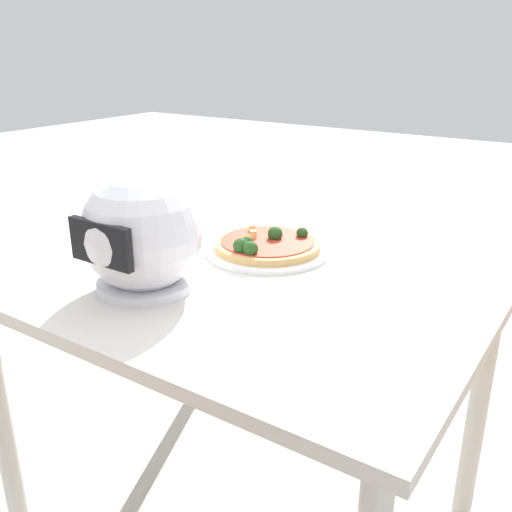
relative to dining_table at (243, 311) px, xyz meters
name	(u,v)px	position (x,y,z in m)	size (l,w,h in m)	color
dining_table	(243,311)	(0.00, 0.00, 0.00)	(1.09, 0.84, 0.73)	beige
pizza_plate	(268,250)	(0.04, -0.16, 0.09)	(0.31, 0.31, 0.01)	white
pizza	(267,244)	(0.04, -0.16, 0.11)	(0.27, 0.27, 0.05)	tan
motorcycle_helmet	(142,235)	(0.14, 0.17, 0.21)	(0.26, 0.26, 0.26)	silver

